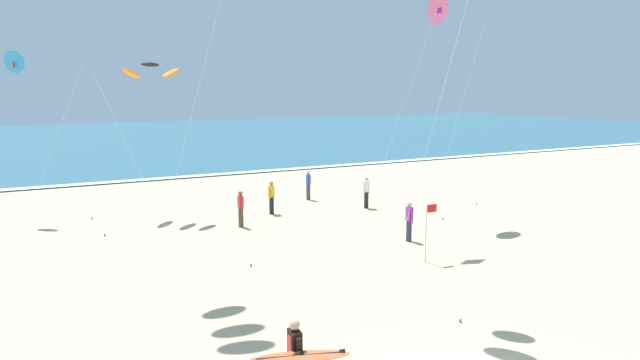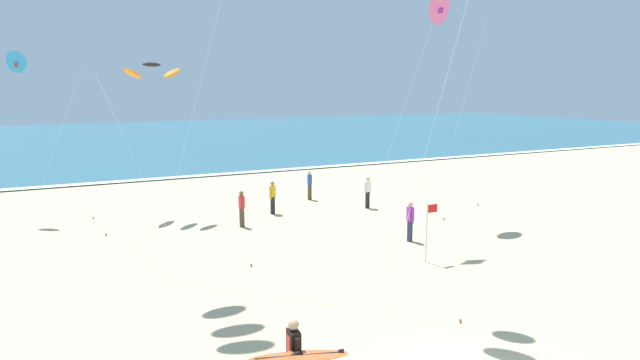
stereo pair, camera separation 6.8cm
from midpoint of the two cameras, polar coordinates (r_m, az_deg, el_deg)
The scene contains 12 objects.
ocean_water at distance 67.06m, azimuth -20.61°, elevation 3.86°, with size 160.00×60.00×0.08m, color #2D6075.
shoreline_foam at distance 37.88m, azimuth -15.46°, elevation 0.20°, with size 160.00×0.87×0.01m, color white.
surfer_lead at distance 11.02m, azimuth -2.50°, elevation -17.50°, with size 2.01×0.97×1.71m.
kite_delta_rose_near at distance 25.90m, azimuth 11.78°, elevation 16.80°, with size 4.67×1.57×10.15m.
kite_delta_cobalt_far at distance 28.69m, azimuth -28.70°, elevation 10.46°, with size 3.09×2.11×7.60m.
kite_arc_charcoal_distant at distance 26.90m, azimuth -16.99°, elevation 10.62°, with size 4.05×4.21×7.09m.
bystander_blue_top at distance 29.84m, azimuth -1.27°, elevation -0.51°, with size 0.23×0.49×1.59m.
bystander_purple_top at distance 22.20m, azimuth 9.01°, elevation -4.17°, with size 0.22×0.50×1.59m.
bystander_yellow_top at distance 26.63m, azimuth -5.05°, elevation -1.78°, with size 0.40×0.35×1.59m.
bystander_white_top at distance 27.89m, azimuth 4.69°, elevation -1.25°, with size 0.47×0.28×1.59m.
bystander_red_top at distance 24.36m, azimuth -8.18°, elevation -2.92°, with size 0.22×0.50×1.59m.
lifeguard_flag at distance 19.60m, azimuth 10.81°, elevation -4.71°, with size 0.45×0.05×2.10m.
Camera 1 is at (-7.34, -7.27, 6.06)m, focal length 31.35 mm.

